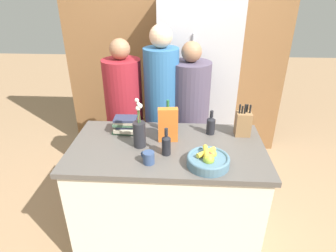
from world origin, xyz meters
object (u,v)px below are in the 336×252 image
object	(u,v)px
refrigerator	(196,87)
bottle_wine	(168,119)
book_stack	(126,125)
person_at_sink	(125,112)
flower_vase	(139,132)
fruit_bowl	(208,160)
coffee_mug	(148,158)
cereal_box	(168,125)
person_in_red_tee	(189,115)
bottle_vinegar	(211,125)
person_in_blue	(162,106)
bottle_oil	(167,144)
knife_block	(243,123)

from	to	relation	value
refrigerator	bottle_wine	distance (m)	1.04
book_stack	person_at_sink	distance (m)	0.49
flower_vase	person_at_sink	size ratio (longest dim) A/B	0.24
refrigerator	fruit_bowl	world-z (taller)	refrigerator
refrigerator	coffee_mug	size ratio (longest dim) A/B	19.01
cereal_box	person_in_red_tee	size ratio (longest dim) A/B	0.17
person_at_sink	bottle_vinegar	bearing A→B (deg)	-20.14
person_in_blue	coffee_mug	bearing A→B (deg)	-117.13
coffee_mug	person_in_red_tee	distance (m)	0.97
flower_vase	book_stack	xyz separation A→B (m)	(-0.15, 0.22, -0.05)
cereal_box	book_stack	size ratio (longest dim) A/B	1.32
cereal_box	bottle_oil	xyz separation A→B (m)	(0.00, -0.20, -0.05)
cereal_box	person_in_red_tee	xyz separation A→B (m)	(0.18, 0.60, -0.18)
flower_vase	bottle_wine	size ratio (longest dim) A/B	1.40
fruit_bowl	flower_vase	xyz separation A→B (m)	(-0.50, 0.22, 0.07)
person_in_blue	book_stack	bearing A→B (deg)	-146.63
refrigerator	book_stack	xyz separation A→B (m)	(-0.61, -1.04, 0.02)
coffee_mug	cereal_box	bearing A→B (deg)	70.48
flower_vase	bottle_oil	world-z (taller)	flower_vase
refrigerator	knife_block	distance (m)	1.09
fruit_bowl	bottle_wine	bearing A→B (deg)	122.22
knife_block	refrigerator	bearing A→B (deg)	108.21
flower_vase	bottle_oil	bearing A→B (deg)	-25.97
coffee_mug	bottle_vinegar	bearing A→B (deg)	44.71
cereal_box	coffee_mug	xyz separation A→B (m)	(-0.11, -0.32, -0.09)
fruit_bowl	person_in_red_tee	size ratio (longest dim) A/B	0.18
refrigerator	bottle_vinegar	bearing A→B (deg)	-85.28
book_stack	bottle_oil	size ratio (longest dim) A/B	0.98
fruit_bowl	cereal_box	distance (m)	0.44
book_stack	person_at_sink	size ratio (longest dim) A/B	0.13
fruit_bowl	book_stack	size ratio (longest dim) A/B	1.41
fruit_bowl	cereal_box	xyz separation A→B (m)	(-0.29, 0.32, 0.09)
coffee_mug	person_in_red_tee	bearing A→B (deg)	72.58
bottle_wine	person_at_sink	world-z (taller)	person_at_sink
refrigerator	person_in_blue	size ratio (longest dim) A/B	1.13
flower_vase	refrigerator	bearing A→B (deg)	69.84
bottle_oil	bottle_wine	bearing A→B (deg)	92.00
knife_block	flower_vase	bearing A→B (deg)	-164.21
coffee_mug	knife_block	bearing A→B (deg)	32.22
flower_vase	person_at_sink	xyz separation A→B (m)	(-0.26, 0.69, -0.15)
refrigerator	person_at_sink	size ratio (longest dim) A/B	1.22
refrigerator	bottle_oil	bearing A→B (deg)	-100.54
cereal_box	person_in_blue	bearing A→B (deg)	99.32
refrigerator	coffee_mug	bearing A→B (deg)	-104.05
bottle_wine	flower_vase	bearing A→B (deg)	-127.97
coffee_mug	person_in_red_tee	xyz separation A→B (m)	(0.29, 0.92, -0.09)
refrigerator	bottle_oil	world-z (taller)	refrigerator
bottle_wine	person_at_sink	bearing A→B (deg)	136.08
bottle_wine	person_in_blue	xyz separation A→B (m)	(-0.08, 0.41, -0.06)
bottle_wine	person_in_red_tee	distance (m)	0.51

